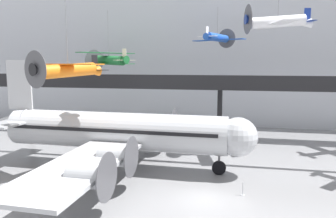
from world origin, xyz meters
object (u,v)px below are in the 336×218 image
Objects in this scene: airliner_silver_main at (114,131)px; suspended_plane_white_twin at (278,22)px; suspended_plane_orange_highwing at (68,70)px; suspended_plane_blue_trainer at (217,38)px; suspended_plane_green_biplane at (109,60)px; stanchion_barrier at (243,191)px.

suspended_plane_white_twin reaches higher than airliner_silver_main.
suspended_plane_orange_highwing is (-2.84, -3.46, 6.14)m from airliner_silver_main.
suspended_plane_white_twin is at bearing 29.40° from airliner_silver_main.
suspended_plane_blue_trainer is at bearing 61.65° from airliner_silver_main.
suspended_plane_blue_trainer is (9.05, 15.88, 10.14)m from airliner_silver_main.
airliner_silver_main is 4.32× the size of suspended_plane_blue_trainer.
suspended_plane_blue_trainer is 23.05m from suspended_plane_orange_highwing.
suspended_plane_orange_highwing is at bearing 18.22° from suspended_plane_white_twin.
suspended_plane_green_biplane is at bearing 116.73° from suspended_plane_blue_trainer.
suspended_plane_blue_trainer is 24.88m from stanchion_barrier.
suspended_plane_white_twin is 1.00× the size of suspended_plane_green_biplane.
suspended_plane_blue_trainer reaches higher than stanchion_barrier.
suspended_plane_white_twin is 20.03m from stanchion_barrier.
suspended_plane_blue_trainer is 6.87× the size of stanchion_barrier.
suspended_plane_blue_trainer reaches higher than suspended_plane_orange_highwing.
suspended_plane_orange_highwing is 8.75× the size of stanchion_barrier.
suspended_plane_blue_trainer reaches higher than airliner_silver_main.
suspended_plane_green_biplane reaches higher than suspended_plane_orange_highwing.
suspended_plane_green_biplane is (-15.62, -0.55, -2.98)m from suspended_plane_blue_trainer.
suspended_plane_white_twin is 22.98m from suspended_plane_orange_highwing.
stanchion_barrier is (19.11, -20.08, -10.50)m from suspended_plane_green_biplane.
stanchion_barrier is (15.37, -1.28, -9.47)m from suspended_plane_orange_highwing.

